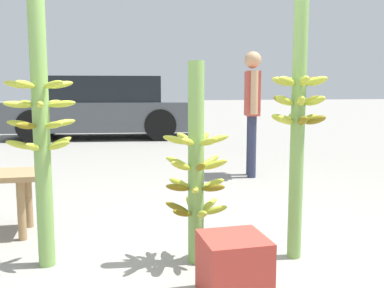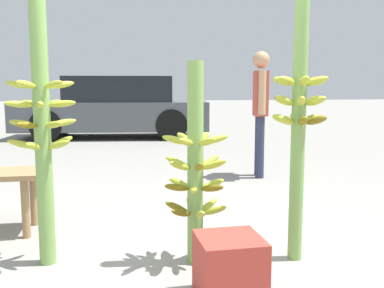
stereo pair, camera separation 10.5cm
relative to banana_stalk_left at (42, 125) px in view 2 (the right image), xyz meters
name	(u,v)px [view 2 (the right image)]	position (x,y,z in m)	size (l,w,h in m)	color
ground_plane	(192,274)	(0.87, -0.35, -0.89)	(80.00, 80.00, 0.00)	gray
banana_stalk_left	(42,125)	(0.00, 0.00, 0.00)	(0.43, 0.43, 1.74)	#7AA851
banana_stalk_center	(195,168)	(0.93, -0.17, -0.27)	(0.43, 0.42, 1.29)	#7AA851
banana_stalk_right	(299,121)	(1.59, -0.25, 0.02)	(0.37, 0.37, 1.72)	#7AA851
vendor_person	(260,102)	(2.31, 2.34, 0.06)	(0.27, 0.57, 1.58)	#2D334C
parked_car	(115,108)	(0.64, 7.31, -0.21)	(4.50, 2.27, 1.40)	#4C5156
produce_crate	(229,268)	(1.01, -0.68, -0.72)	(0.34, 0.34, 0.34)	#B2382D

